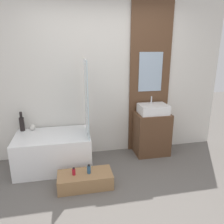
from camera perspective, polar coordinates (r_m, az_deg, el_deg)
The scene contains 12 objects.
ground_plane at distance 2.81m, azimuth 4.02°, elevation -24.10°, with size 12.00×12.00×0.00m, color #605B56.
wall_tiled_back at distance 3.71m, azimuth -2.14°, elevation 8.39°, with size 4.20×0.06×2.60m, color silver.
wall_wood_accent at distance 3.87m, azimuth 9.83°, elevation 8.60°, with size 0.72×0.04×2.60m.
bathtub at distance 3.58m, azimuth -15.00°, elevation -9.77°, with size 1.12×0.72×0.54m.
glass_shower_screen at distance 3.22m, azimuth -6.71°, elevation 3.50°, with size 0.01×0.52×1.12m, color silver.
wooden_step_bench at distance 3.12m, azimuth -7.02°, elevation -17.17°, with size 0.73×0.35×0.20m, color #997047.
vanity_cabinet at distance 3.91m, azimuth 10.34°, elevation -5.59°, with size 0.58×0.41×0.74m, color brown.
sink at distance 3.77m, azimuth 10.69°, elevation 0.77°, with size 0.48×0.35×0.28m.
vase_tall_dark at distance 3.75m, azimuth -22.49°, elevation -2.71°, with size 0.07×0.07×0.31m.
vase_round_light at distance 3.74m, azimuth -20.02°, elevation -3.81°, with size 0.09×0.09×0.09m, color silver.
bottle_soap_primary at distance 3.04m, azimuth -9.96°, elevation -15.09°, with size 0.04×0.04×0.10m.
bottle_soap_secondary at distance 3.04m, azimuth -6.06°, elevation -14.66°, with size 0.05×0.05×0.13m.
Camera 1 is at (-0.60, -2.04, 1.82)m, focal length 35.00 mm.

